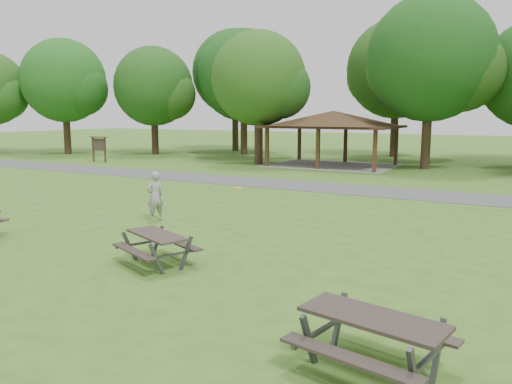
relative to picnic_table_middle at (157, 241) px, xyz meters
The scene contains 15 objects.
ground 0.73m from the picnic_table_middle, 142.01° to the right, with size 160.00×160.00×0.00m, color #3A651D.
asphalt_path 13.74m from the picnic_table_middle, 91.47° to the left, with size 120.00×3.20×0.02m, color #48484A.
pavilion 24.25m from the picnic_table_middle, 100.39° to the left, with size 8.60×7.01×3.76m.
notice_board 27.00m from the picnic_table_middle, 138.95° to the left, with size 1.60×0.30×1.88m.
tree_row_a 36.10m from the picnic_table_middle, 142.42° to the left, with size 7.56×7.20×9.97m.
tree_row_b 33.40m from the picnic_table_middle, 130.10° to the left, with size 7.14×6.80×9.28m.
tree_row_c 32.64m from the picnic_table_middle, 116.37° to the left, with size 8.19×7.80×10.67m.
tree_row_d 24.66m from the picnic_table_middle, 112.62° to the left, with size 6.93×6.60×9.27m.
tree_row_e 25.58m from the picnic_table_middle, 85.96° to the left, with size 8.40×8.00×11.02m.
tree_deep_a 37.16m from the picnic_table_middle, 118.14° to the left, with size 8.40×8.00×11.38m.
tree_deep_b 33.43m from the picnic_table_middle, 93.93° to the left, with size 8.40×8.00×11.13m.
picnic_table_middle is the anchor object (origin of this frame).
picnic_table_far 6.42m from the picnic_table_middle, 22.82° to the right, with size 2.26×1.94×0.87m.
frisbee_in_flight 4.03m from the picnic_table_middle, 91.25° to the left, with size 0.25×0.25×0.02m.
frisbee_thrower 5.06m from the picnic_table_middle, 130.58° to the left, with size 0.61×0.40×1.68m, color #969698.
Camera 1 is at (8.00, -8.69, 3.60)m, focal length 35.00 mm.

